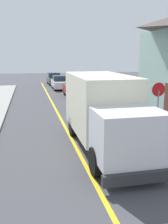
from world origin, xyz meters
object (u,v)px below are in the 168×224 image
at_px(box_truck, 104,109).
at_px(stop_sign, 158,97).
at_px(parked_car_mid, 75,89).
at_px(parked_car_far, 60,83).
at_px(parked_car_near, 84,101).
at_px(parked_car_furthest, 54,79).

relative_size(box_truck, stop_sign, 2.71).
distance_m(parked_car_mid, parked_car_far, 6.37).
bearing_deg(parked_car_far, stop_sign, -80.47).
xyz_separation_m(box_truck, stop_sign, (3.72, 2.04, 0.09)).
bearing_deg(parked_car_far, parked_car_near, -89.55).
bearing_deg(parked_car_near, stop_sign, -60.73).
bearing_deg(stop_sign, parked_car_mid, 100.98).
relative_size(parked_car_far, stop_sign, 1.67).
bearing_deg(parked_car_near, box_truck, -95.54).
bearing_deg(stop_sign, parked_car_furthest, 97.70).
distance_m(box_truck, parked_car_mid, 14.33).
distance_m(box_truck, parked_car_near, 7.50).
relative_size(parked_car_near, stop_sign, 1.67).
bearing_deg(parked_car_mid, parked_car_near, -95.35).
relative_size(parked_car_mid, parked_car_far, 1.01).
bearing_deg(parked_car_near, parked_car_mid, 84.65).
bearing_deg(box_truck, parked_car_mid, 84.55).
bearing_deg(box_truck, parked_car_furthest, 88.97).
bearing_deg(parked_car_far, parked_car_furthest, 91.50).
bearing_deg(parked_car_furthest, parked_car_near, -89.24).
height_order(parked_car_near, parked_car_mid, same).
relative_size(box_truck, parked_car_far, 1.63).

